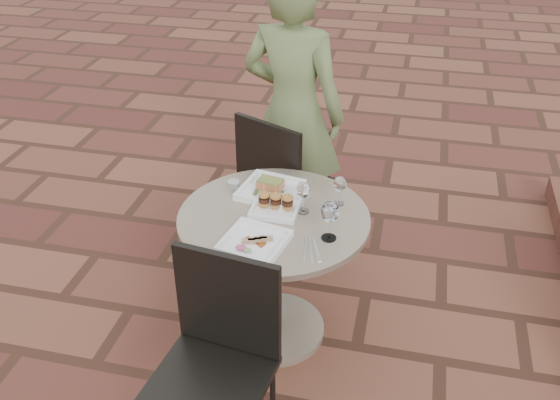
% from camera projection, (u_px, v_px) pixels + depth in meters
% --- Properties ---
extents(ground, '(60.00, 60.00, 0.00)m').
position_uv_depth(ground, '(278.00, 334.00, 3.27)').
color(ground, brown).
rests_on(ground, ground).
extents(cafe_table, '(0.90, 0.90, 0.73)m').
position_uv_depth(cafe_table, '(274.00, 258.00, 3.03)').
color(cafe_table, gray).
rests_on(cafe_table, ground).
extents(chair_far, '(0.58, 0.58, 0.93)m').
position_uv_depth(chair_far, '(280.00, 178.00, 3.56)').
color(chair_far, black).
rests_on(chair_far, ground).
extents(chair_near, '(0.49, 0.49, 0.93)m').
position_uv_depth(chair_near, '(218.00, 348.00, 2.43)').
color(chair_near, black).
rests_on(chair_near, ground).
extents(diner, '(0.69, 0.53, 1.70)m').
position_uv_depth(diner, '(293.00, 113.00, 3.59)').
color(diner, '#5D6F3D').
rests_on(diner, ground).
extents(plate_salmon, '(0.32, 0.32, 0.08)m').
position_uv_depth(plate_salmon, '(270.00, 189.00, 3.06)').
color(plate_salmon, white).
rests_on(plate_salmon, cafe_table).
extents(plate_sliders, '(0.22, 0.22, 0.14)m').
position_uv_depth(plate_sliders, '(276.00, 204.00, 2.93)').
color(plate_sliders, white).
rests_on(plate_sliders, cafe_table).
extents(plate_tuna, '(0.31, 0.31, 0.03)m').
position_uv_depth(plate_tuna, '(254.00, 242.00, 2.70)').
color(plate_tuna, white).
rests_on(plate_tuna, cafe_table).
extents(wine_glass_right, '(0.08, 0.08, 0.19)m').
position_uv_depth(wine_glass_right, '(330.00, 213.00, 2.68)').
color(wine_glass_right, white).
rests_on(wine_glass_right, cafe_table).
extents(wine_glass_mid, '(0.07, 0.07, 0.16)m').
position_uv_depth(wine_glass_mid, '(304.00, 191.00, 2.87)').
color(wine_glass_mid, white).
rests_on(wine_glass_mid, cafe_table).
extents(wine_glass_far, '(0.06, 0.06, 0.15)m').
position_uv_depth(wine_glass_far, '(340.00, 185.00, 2.94)').
color(wine_glass_far, white).
rests_on(wine_glass_far, cafe_table).
extents(steel_ramekin, '(0.07, 0.07, 0.05)m').
position_uv_depth(steel_ramekin, '(234.00, 185.00, 3.09)').
color(steel_ramekin, silver).
rests_on(steel_ramekin, cafe_table).
extents(cutlery_set, '(0.14, 0.21, 0.00)m').
position_uv_depth(cutlery_set, '(311.00, 249.00, 2.68)').
color(cutlery_set, silver).
rests_on(cutlery_set, cafe_table).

